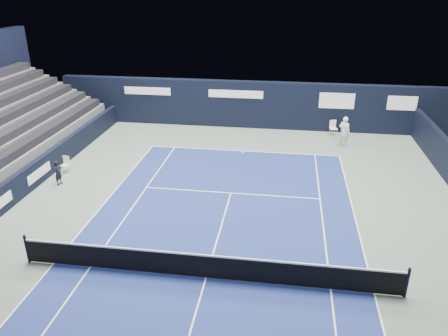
# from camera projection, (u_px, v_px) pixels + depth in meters

# --- Properties ---
(ground) EXTENTS (48.00, 48.00, 0.00)m
(ground) POSITION_uv_depth(u_px,v_px,m) (216.00, 245.00, 16.51)
(ground) COLOR #58695D
(ground) RESTS_ON ground
(court_surface) EXTENTS (10.97, 23.77, 0.01)m
(court_surface) POSITION_uv_depth(u_px,v_px,m) (206.00, 278.00, 14.69)
(court_surface) COLOR navy
(court_surface) RESTS_ON ground
(folding_chair_back_a) EXTENTS (0.53, 0.55, 0.96)m
(folding_chair_back_a) POSITION_uv_depth(u_px,v_px,m) (333.00, 125.00, 27.90)
(folding_chair_back_a) COLOR white
(folding_chair_back_a) RESTS_ON ground
(folding_chair_back_b) EXTENTS (0.48, 0.47, 0.86)m
(folding_chair_back_b) POSITION_uv_depth(u_px,v_px,m) (344.00, 128.00, 27.90)
(folding_chair_back_b) COLOR silver
(folding_chair_back_b) RESTS_ON ground
(line_judge_chair) EXTENTS (0.43, 0.42, 0.86)m
(line_judge_chair) POSITION_uv_depth(u_px,v_px,m) (66.00, 163.00, 22.58)
(line_judge_chair) COLOR white
(line_judge_chair) RESTS_ON ground
(line_judge) EXTENTS (0.36, 0.49, 1.25)m
(line_judge) POSITION_uv_depth(u_px,v_px,m) (58.00, 173.00, 21.14)
(line_judge) COLOR black
(line_judge) RESTS_ON ground
(court_markings) EXTENTS (11.03, 23.83, 0.00)m
(court_markings) POSITION_uv_depth(u_px,v_px,m) (206.00, 278.00, 14.69)
(court_markings) COLOR white
(court_markings) RESTS_ON court_surface
(tennis_net) EXTENTS (12.90, 0.10, 1.10)m
(tennis_net) POSITION_uv_depth(u_px,v_px,m) (206.00, 266.00, 14.49)
(tennis_net) COLOR black
(tennis_net) RESTS_ON ground
(back_sponsor_wall) EXTENTS (26.00, 0.63, 3.10)m
(back_sponsor_wall) POSITION_uv_depth(u_px,v_px,m) (251.00, 105.00, 29.03)
(back_sponsor_wall) COLOR black
(back_sponsor_wall) RESTS_ON ground
(side_barrier_left) EXTENTS (0.33, 22.00, 1.20)m
(side_barrier_left) POSITION_uv_depth(u_px,v_px,m) (36.00, 173.00, 21.14)
(side_barrier_left) COLOR black
(side_barrier_left) RESTS_ON ground
(tennis_player) EXTENTS (0.77, 0.93, 1.81)m
(tennis_player) POSITION_uv_depth(u_px,v_px,m) (344.00, 131.00, 25.97)
(tennis_player) COLOR white
(tennis_player) RESTS_ON ground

